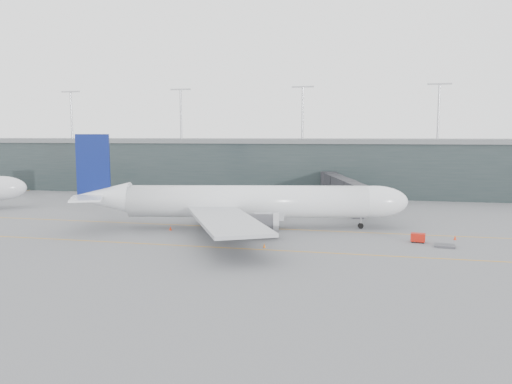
# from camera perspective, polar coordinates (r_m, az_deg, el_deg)

# --- Properties ---
(ground) EXTENTS (320.00, 320.00, 0.00)m
(ground) POSITION_cam_1_polar(r_m,az_deg,el_deg) (92.43, -1.63, -3.61)
(ground) COLOR #555459
(ground) RESTS_ON ground
(taxiline_a) EXTENTS (160.00, 0.25, 0.02)m
(taxiline_a) POSITION_cam_1_polar(r_m,az_deg,el_deg) (88.61, -2.27, -4.04)
(taxiline_a) COLOR orange
(taxiline_a) RESTS_ON ground
(taxiline_b) EXTENTS (160.00, 0.25, 0.02)m
(taxiline_b) POSITION_cam_1_polar(r_m,az_deg,el_deg) (73.58, -5.46, -6.26)
(taxiline_b) COLOR orange
(taxiline_b) RESTS_ON ground
(taxiline_lead_main) EXTENTS (0.25, 60.00, 0.02)m
(taxiline_lead_main) POSITION_cam_1_polar(r_m,az_deg,el_deg) (110.79, 3.41, -1.92)
(taxiline_lead_main) COLOR orange
(taxiline_lead_main) RESTS_ON ground
(terminal) EXTENTS (240.00, 36.00, 29.00)m
(terminal) POSITION_cam_1_polar(r_m,az_deg,el_deg) (148.16, 3.85, 3.17)
(terminal) COLOR #1E2829
(terminal) RESTS_ON ground
(main_aircraft) EXTENTS (58.31, 54.02, 16.43)m
(main_aircraft) POSITION_cam_1_polar(r_m,az_deg,el_deg) (87.00, -1.23, -1.17)
(main_aircraft) COLOR silver
(main_aircraft) RESTS_ON ground
(jet_bridge) EXTENTS (15.16, 45.02, 6.98)m
(jet_bridge) POSITION_cam_1_polar(r_m,az_deg,el_deg) (113.60, 10.62, 0.84)
(jet_bridge) COLOR #27272B
(jet_bridge) RESTS_ON ground
(gse_cart) EXTENTS (2.26, 1.64, 1.41)m
(gse_cart) POSITION_cam_1_polar(r_m,az_deg,el_deg) (79.94, 18.03, -4.96)
(gse_cart) COLOR #A9160C
(gse_cart) RESTS_ON ground
(baggage_dolly) EXTENTS (3.14, 2.64, 0.29)m
(baggage_dolly) POSITION_cam_1_polar(r_m,az_deg,el_deg) (78.29, 20.74, -5.76)
(baggage_dolly) COLOR #3C3C41
(baggage_dolly) RESTS_ON ground
(uld_a) EXTENTS (2.07, 1.79, 1.65)m
(uld_a) POSITION_cam_1_polar(r_m,az_deg,el_deg) (103.98, -2.55, -1.99)
(uld_a) COLOR #38383D
(uld_a) RESTS_ON ground
(uld_b) EXTENTS (1.93, 1.59, 1.68)m
(uld_b) POSITION_cam_1_polar(r_m,az_deg,el_deg) (103.90, -1.11, -1.99)
(uld_b) COLOR #38383D
(uld_b) RESTS_ON ground
(uld_c) EXTENTS (2.42, 2.01, 2.06)m
(uld_c) POSITION_cam_1_polar(r_m,az_deg,el_deg) (102.16, -0.01, -2.02)
(uld_c) COLOR #38383D
(uld_c) RESTS_ON ground
(cone_nose) EXTENTS (0.44, 0.44, 0.70)m
(cone_nose) POSITION_cam_1_polar(r_m,az_deg,el_deg) (83.94, 21.80, -4.87)
(cone_nose) COLOR red
(cone_nose) RESTS_ON ground
(cone_wing_stbd) EXTENTS (0.41, 0.41, 0.64)m
(cone_wing_stbd) POSITION_cam_1_polar(r_m,az_deg,el_deg) (72.66, 0.95, -6.14)
(cone_wing_stbd) COLOR #D6600B
(cone_wing_stbd) RESTS_ON ground
(cone_wing_port) EXTENTS (0.48, 0.48, 0.77)m
(cone_wing_port) POSITION_cam_1_polar(r_m,az_deg,el_deg) (100.34, 5.74, -2.61)
(cone_wing_port) COLOR #CD3C0B
(cone_wing_port) RESTS_ON ground
(cone_tail) EXTENTS (0.49, 0.49, 0.78)m
(cone_tail) POSITION_cam_1_polar(r_m,az_deg,el_deg) (86.92, -9.75, -4.09)
(cone_tail) COLOR red
(cone_tail) RESTS_ON ground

